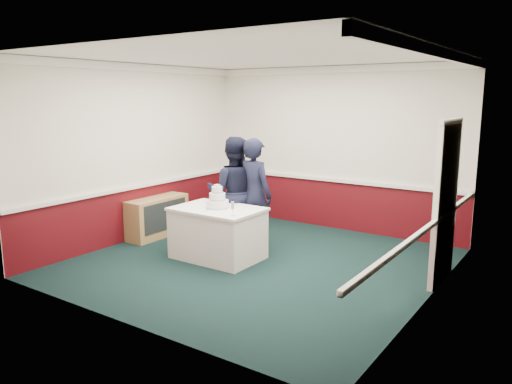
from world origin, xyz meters
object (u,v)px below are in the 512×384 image
Objects in this scene: person_man at (234,192)px; person_woman at (255,194)px; cake_knife at (207,210)px; wedding_cake at (217,201)px; cake_table at (218,233)px; champagne_flute at (233,206)px; sideboard at (158,217)px.

person_man is 0.39m from person_woman.
person_woman reaches higher than cake_knife.
person_woman is (0.20, 0.70, 0.01)m from wedding_cake.
person_woman reaches higher than cake_table.
cake_table is 0.73× the size of person_man.
person_man is (-0.16, 0.86, 0.12)m from cake_knife.
wedding_cake is 0.73m from person_woman.
champagne_flute reaches higher than cake_knife.
person_man is at bearing 105.96° from wedding_cake.
wedding_cake is 0.57m from champagne_flute.
cake_knife reaches higher than cake_table.
champagne_flute is (0.53, -0.08, 0.14)m from cake_knife.
sideboard is 1.77m from wedding_cake.
wedding_cake is at bearing 90.00° from cake_table.
person_man is (1.46, 0.31, 0.56)m from sideboard.
cake_table reaches higher than sideboard.
sideboard is at bearing 167.84° from cake_table.
champagne_flute reaches higher than cake_table.
champagne_flute is at bearing 114.82° from person_woman.
person_woman is at bearing 73.92° from wedding_cake.
cake_knife is 0.88m from person_man.
sideboard is 1.77m from cake_knife.
cake_table is 0.86m from person_man.
sideboard is 1.59m from person_man.
cake_knife is 0.94m from person_woman.
cake_table is 6.00× the size of cake_knife.
person_woman is at bearing 55.95° from cake_knife.
wedding_cake is (0.00, 0.00, 0.50)m from cake_table.
wedding_cake is 0.23m from cake_knife.
sideboard is 0.91× the size of cake_table.
cake_knife reaches higher than sideboard.
sideboard is 5.45× the size of cake_knife.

